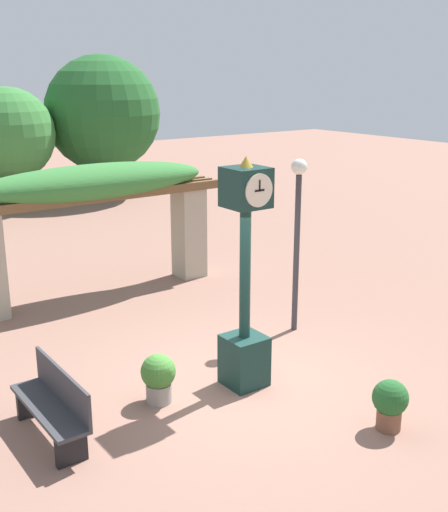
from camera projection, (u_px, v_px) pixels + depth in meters
ground_plane at (241, 383)px, 9.37m from camera, size 60.00×60.00×0.00m
pedestal_clock at (245, 288)px, 8.95m from camera, size 0.56×0.59×3.32m
pergola at (94, 198)px, 12.52m from camera, size 5.53×1.17×2.66m
potted_plant_near_left at (158, 376)px, 8.75m from camera, size 0.48×0.48×0.70m
potted_plant_near_right at (390, 402)px, 8.08m from camera, size 0.46×0.46×0.67m
park_bench at (54, 405)px, 7.90m from camera, size 0.42×1.64×0.89m
lamp_post at (298, 219)px, 10.77m from camera, size 0.27×0.27×3.01m
tree_line at (8, 124)px, 20.63m from camera, size 13.04×4.04×4.96m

